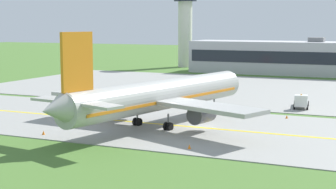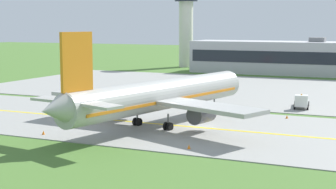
{
  "view_description": "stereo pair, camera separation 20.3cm",
  "coord_description": "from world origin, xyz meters",
  "px_view_note": "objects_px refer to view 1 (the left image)",
  "views": [
    {
      "loc": [
        24.17,
        -63.31,
        13.54
      ],
      "look_at": [
        -4.96,
        1.42,
        4.0
      ],
      "focal_mm": 56.26,
      "sensor_mm": 36.0,
      "label": 1
    },
    {
      "loc": [
        24.35,
        -63.22,
        13.54
      ],
      "look_at": [
        -4.96,
        1.42,
        4.0
      ],
      "focal_mm": 56.26,
      "sensor_mm": 36.0,
      "label": 2
    }
  ],
  "objects_px": {
    "control_tower": "(185,18)",
    "service_truck_pushback": "(159,87)",
    "airplane_lead": "(160,96)",
    "service_truck_baggage": "(301,102)"
  },
  "relations": [
    {
      "from": "airplane_lead",
      "to": "control_tower",
      "type": "relative_size",
      "value": 1.54
    },
    {
      "from": "control_tower",
      "to": "service_truck_pushback",
      "type": "bearing_deg",
      "value": -72.14
    },
    {
      "from": "airplane_lead",
      "to": "service_truck_pushback",
      "type": "relative_size",
      "value": 5.85
    },
    {
      "from": "service_truck_baggage",
      "to": "control_tower",
      "type": "relative_size",
      "value": 0.26
    },
    {
      "from": "service_truck_baggage",
      "to": "control_tower",
      "type": "height_order",
      "value": "control_tower"
    },
    {
      "from": "service_truck_pushback",
      "to": "control_tower",
      "type": "relative_size",
      "value": 0.26
    },
    {
      "from": "service_truck_baggage",
      "to": "control_tower",
      "type": "xyz_separation_m",
      "value": [
        -48.9,
        69.8,
        14.28
      ]
    },
    {
      "from": "airplane_lead",
      "to": "service_truck_baggage",
      "type": "relative_size",
      "value": 5.92
    },
    {
      "from": "service_truck_baggage",
      "to": "service_truck_pushback",
      "type": "xyz_separation_m",
      "value": [
        -29.2,
        8.67,
        0.0
      ]
    },
    {
      "from": "service_truck_pushback",
      "to": "control_tower",
      "type": "height_order",
      "value": "control_tower"
    }
  ]
}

